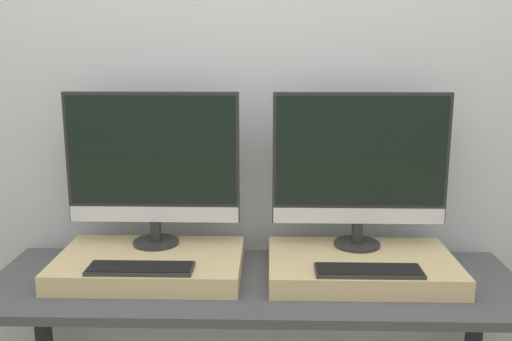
{
  "coord_description": "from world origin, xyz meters",
  "views": [
    {
      "loc": [
        0.05,
        -1.51,
        1.49
      ],
      "look_at": [
        0.0,
        0.45,
        1.07
      ],
      "focal_mm": 40.0,
      "sensor_mm": 36.0,
      "label": 1
    }
  ],
  "objects_px": {
    "keyboard_left": "(140,268)",
    "monitor_right": "(360,164)",
    "keyboard_right": "(369,271)",
    "monitor_left": "(153,163)"
  },
  "relations": [
    {
      "from": "keyboard_left",
      "to": "monitor_right",
      "type": "relative_size",
      "value": 0.55
    },
    {
      "from": "keyboard_right",
      "to": "keyboard_left",
      "type": "bearing_deg",
      "value": 180.0
    },
    {
      "from": "keyboard_right",
      "to": "monitor_left",
      "type": "bearing_deg",
      "value": 160.94
    },
    {
      "from": "monitor_left",
      "to": "monitor_right",
      "type": "distance_m",
      "value": 0.73
    },
    {
      "from": "monitor_left",
      "to": "keyboard_right",
      "type": "bearing_deg",
      "value": -19.06
    },
    {
      "from": "monitor_left",
      "to": "keyboard_left",
      "type": "distance_m",
      "value": 0.39
    },
    {
      "from": "keyboard_left",
      "to": "monitor_right",
      "type": "height_order",
      "value": "monitor_right"
    },
    {
      "from": "monitor_right",
      "to": "keyboard_right",
      "type": "bearing_deg",
      "value": -90.0
    },
    {
      "from": "keyboard_left",
      "to": "monitor_right",
      "type": "xyz_separation_m",
      "value": [
        0.73,
        0.25,
        0.29
      ]
    },
    {
      "from": "monitor_left",
      "to": "keyboard_right",
      "type": "relative_size",
      "value": 1.8
    }
  ]
}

